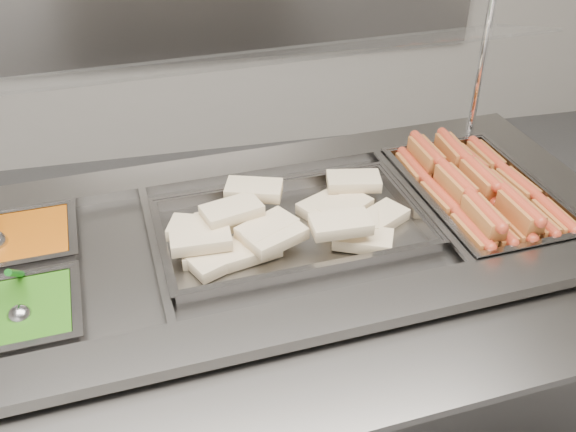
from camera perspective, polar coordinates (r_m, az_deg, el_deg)
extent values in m
cube|color=slate|center=(2.06, -1.41, -11.81)|extent=(1.92, 0.93, 0.90)
cube|color=gray|center=(1.49, 2.23, -9.16)|extent=(1.95, 0.30, 0.03)
cube|color=gray|center=(2.05, -4.39, 4.47)|extent=(1.95, 0.30, 0.03)
cube|color=gray|center=(2.14, 22.55, 3.05)|extent=(0.18, 0.60, 0.03)
cube|color=black|center=(1.82, -1.56, -4.29)|extent=(1.72, 0.73, 0.02)
cube|color=gray|center=(1.89, 11.50, 1.36)|extent=(0.07, 0.59, 0.01)
cube|color=gray|center=(1.71, -11.74, -2.76)|extent=(0.07, 0.59, 0.01)
cube|color=gray|center=(1.40, 4.54, -14.85)|extent=(1.88, 0.41, 0.02)
cylinder|color=silver|center=(2.22, 16.78, 12.54)|extent=(0.02, 0.02, 0.46)
cube|color=silver|center=(1.74, -3.81, 13.78)|extent=(1.73, 0.44, 0.09)
cube|color=#A23409|center=(1.87, -23.07, -2.75)|extent=(0.31, 0.25, 0.09)
cube|color=#1F6A10|center=(1.64, -23.46, -8.91)|extent=(0.31, 0.25, 0.09)
cube|color=#A45222|center=(1.81, 16.06, -1.69)|extent=(0.07, 0.16, 0.05)
cylinder|color=#B03D1F|center=(1.79, 16.17, -1.15)|extent=(0.05, 0.17, 0.03)
cube|color=#A45222|center=(1.93, 13.36, 1.30)|extent=(0.07, 0.16, 0.05)
cylinder|color=#B03D1F|center=(1.92, 13.45, 1.88)|extent=(0.05, 0.17, 0.03)
cube|color=#A45222|center=(2.06, 11.00, 3.99)|extent=(0.06, 0.16, 0.05)
cylinder|color=#B03D1F|center=(2.05, 11.07, 4.53)|extent=(0.04, 0.17, 0.03)
cube|color=#A45222|center=(1.84, 17.75, -1.40)|extent=(0.07, 0.16, 0.05)
cylinder|color=#B03D1F|center=(1.83, 17.88, -0.79)|extent=(0.05, 0.17, 0.03)
cube|color=#A45222|center=(1.96, 14.99, 1.56)|extent=(0.06, 0.16, 0.05)
cylinder|color=#B03D1F|center=(1.95, 15.10, 2.17)|extent=(0.04, 0.17, 0.03)
cube|color=#A45222|center=(2.09, 12.57, 4.19)|extent=(0.07, 0.16, 0.05)
cylinder|color=#B03D1F|center=(2.08, 12.65, 4.76)|extent=(0.05, 0.17, 0.03)
cube|color=#A45222|center=(1.88, 19.42, -1.03)|extent=(0.06, 0.16, 0.05)
cylinder|color=#B03D1F|center=(1.86, 19.56, -0.44)|extent=(0.04, 0.17, 0.03)
cube|color=#A45222|center=(1.99, 16.62, 1.91)|extent=(0.06, 0.16, 0.05)
cylinder|color=#B03D1F|center=(1.98, 16.73, 2.45)|extent=(0.04, 0.17, 0.03)
cube|color=#A45222|center=(2.12, 14.13, 4.44)|extent=(0.06, 0.16, 0.05)
cylinder|color=#B03D1F|center=(2.11, 14.22, 4.99)|extent=(0.04, 0.17, 0.03)
cube|color=#A45222|center=(1.91, 21.05, -0.62)|extent=(0.07, 0.16, 0.05)
cylinder|color=#B03D1F|center=(1.90, 21.18, -0.10)|extent=(0.05, 0.17, 0.03)
cube|color=#A45222|center=(2.03, 18.19, 2.20)|extent=(0.07, 0.16, 0.05)
cylinder|color=#B03D1F|center=(2.02, 18.30, 2.72)|extent=(0.05, 0.17, 0.03)
cube|color=#A45222|center=(2.16, 15.64, 4.63)|extent=(0.07, 0.16, 0.05)
cylinder|color=#B03D1F|center=(2.14, 15.74, 5.21)|extent=(0.05, 0.17, 0.03)
cube|color=#A45222|center=(1.95, 22.55, -0.38)|extent=(0.06, 0.16, 0.05)
cylinder|color=#B03D1F|center=(1.94, 22.71, 0.22)|extent=(0.04, 0.17, 0.03)
cube|color=#A45222|center=(2.06, 19.67, 2.44)|extent=(0.07, 0.16, 0.05)
cylinder|color=#B03D1F|center=(2.05, 19.79, 2.97)|extent=(0.05, 0.17, 0.03)
cube|color=#A45222|center=(2.19, 17.10, 4.92)|extent=(0.06, 0.16, 0.05)
cylinder|color=#B03D1F|center=(2.18, 17.19, 5.41)|extent=(0.04, 0.17, 0.03)
cube|color=#A45222|center=(1.80, 17.00, -0.08)|extent=(0.06, 0.16, 0.05)
cylinder|color=#B03D1F|center=(1.78, 17.13, 0.52)|extent=(0.04, 0.17, 0.03)
cube|color=#A45222|center=(1.92, 14.63, 2.76)|extent=(0.07, 0.16, 0.05)
cylinder|color=#B03D1F|center=(1.91, 14.73, 3.34)|extent=(0.05, 0.17, 0.03)
cube|color=#A45222|center=(2.05, 12.14, 5.41)|extent=(0.06, 0.16, 0.05)
cylinder|color=#B03D1F|center=(2.04, 12.22, 5.97)|extent=(0.04, 0.17, 0.03)
cube|color=#A45222|center=(1.85, 19.94, 0.38)|extent=(0.07, 0.16, 0.05)
cylinder|color=#B03D1F|center=(1.84, 20.08, 0.97)|extent=(0.05, 0.17, 0.03)
cube|color=#A45222|center=(1.96, 16.71, 3.19)|extent=(0.07, 0.16, 0.05)
cylinder|color=#B03D1F|center=(1.95, 16.82, 3.76)|extent=(0.04, 0.17, 0.03)
cube|color=#A45222|center=(2.09, 14.41, 5.61)|extent=(0.06, 0.16, 0.05)
cylinder|color=#B03D1F|center=(2.08, 14.50, 6.16)|extent=(0.03, 0.17, 0.03)
cube|color=#CBB388|center=(1.84, 5.09, 0.70)|extent=(0.18, 0.16, 0.03)
cube|color=#CBB388|center=(1.67, -3.48, -3.09)|extent=(0.17, 0.12, 0.03)
cube|color=#CBB388|center=(1.68, -6.71, -3.29)|extent=(0.16, 0.10, 0.03)
cube|color=#CBB388|center=(1.65, -6.06, -3.82)|extent=(0.18, 0.15, 0.03)
cube|color=#CBB388|center=(1.81, 8.21, -0.24)|extent=(0.18, 0.16, 0.03)
cube|color=#CBB388|center=(1.85, 3.36, 0.97)|extent=(0.18, 0.15, 0.03)
cube|color=#CBB388|center=(1.72, 6.69, -2.09)|extent=(0.18, 0.14, 0.03)
cube|color=#CBB388|center=(1.77, 5.50, -0.58)|extent=(0.17, 0.13, 0.03)
cube|color=#CBB388|center=(1.66, -7.78, -2.09)|extent=(0.16, 0.09, 0.03)
cube|color=#CBB388|center=(1.90, 5.86, 3.10)|extent=(0.17, 0.11, 0.03)
cube|color=#CBB388|center=(1.73, -5.48, -0.35)|extent=(0.17, 0.12, 0.03)
cube|color=#CBB388|center=(1.69, -1.86, -1.12)|extent=(0.18, 0.15, 0.03)
cube|color=#CBB388|center=(1.67, -1.09, -1.84)|extent=(0.18, 0.15, 0.03)
cube|color=#CBB388|center=(1.70, -7.93, -1.16)|extent=(0.18, 0.14, 0.03)
cube|color=#CBB388|center=(1.67, 4.71, -0.75)|extent=(0.16, 0.09, 0.03)
cube|color=#CBB388|center=(1.79, -3.05, 2.36)|extent=(0.18, 0.13, 0.03)
cube|color=#CBB388|center=(1.71, -5.01, 0.45)|extent=(0.17, 0.13, 0.03)
sphere|color=#A6A6AB|center=(1.59, -22.70, -8.27)|extent=(0.06, 0.06, 0.06)
cylinder|color=#126A19|center=(1.62, -23.09, -4.71)|extent=(0.03, 0.14, 0.12)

